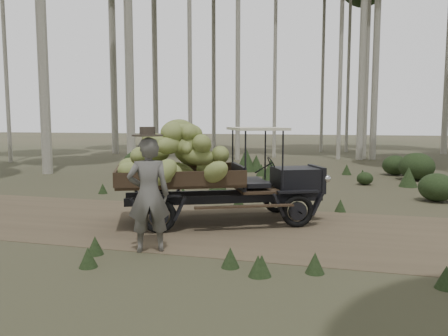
{
  "coord_description": "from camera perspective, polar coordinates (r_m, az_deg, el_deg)",
  "views": [
    {
      "loc": [
        0.72,
        -8.28,
        2.12
      ],
      "look_at": [
        -1.6,
        0.4,
        1.14
      ],
      "focal_mm": 35.0,
      "sensor_mm": 36.0,
      "label": 1
    }
  ],
  "objects": [
    {
      "name": "ground",
      "position": [
        8.58,
        9.76,
        -8.21
      ],
      "size": [
        120.0,
        120.0,
        0.0
      ],
      "primitive_type": "plane",
      "color": "#473D2B",
      "rests_on": "ground"
    },
    {
      "name": "undergrowth",
      "position": [
        8.69,
        7.81,
        -4.74
      ],
      "size": [
        19.28,
        23.21,
        1.28
      ],
      "color": "#233319",
      "rests_on": "ground"
    },
    {
      "name": "dirt_track",
      "position": [
        8.58,
        9.76,
        -8.18
      ],
      "size": [
        70.0,
        4.0,
        0.01
      ],
      "primitive_type": "cube",
      "color": "brown",
      "rests_on": "ground"
    },
    {
      "name": "banana_truck",
      "position": [
        8.92,
        -3.34,
        0.55
      ],
      "size": [
        4.58,
        3.12,
        2.21
      ],
      "rotation": [
        0.0,
        0.0,
        0.43
      ],
      "color": "black",
      "rests_on": "ground"
    },
    {
      "name": "farmer",
      "position": [
        7.14,
        -9.83,
        -3.26
      ],
      "size": [
        0.81,
        0.7,
        2.02
      ],
      "rotation": [
        0.0,
        0.0,
        3.6
      ],
      "color": "#595651",
      "rests_on": "ground"
    }
  ]
}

